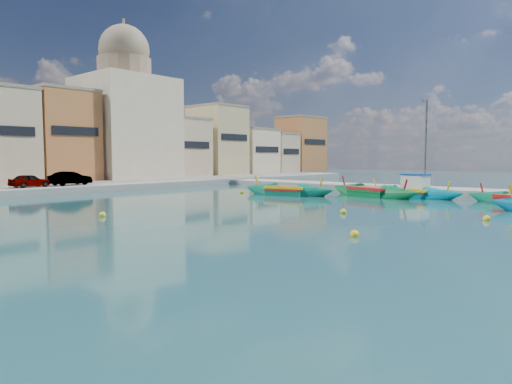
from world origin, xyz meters
TOP-DOWN VIEW (x-y plane):
  - ground at (0.00, 0.00)m, footprint 160.00×160.00m
  - east_quay at (18.00, 0.00)m, footprint 4.00×70.00m
  - north_quay at (0.00, 32.00)m, footprint 80.00×8.00m
  - north_townhouses at (6.68, 39.36)m, footprint 83.20×7.87m
  - church_block at (10.00, 40.00)m, footprint 10.00×10.00m
  - quay_street_lamp at (17.44, 6.00)m, footprint 1.18×0.16m
  - luzzu_turquoise_cabin at (13.05, 5.44)m, footprint 3.13×9.02m
  - luzzu_cyan_mid at (11.80, 8.01)m, footprint 4.39×9.23m
  - luzzu_green at (8.28, 13.79)m, footprint 3.64×8.50m
  - mooring_buoys at (1.87, 5.85)m, footprint 24.42×21.18m

SIDE VIEW (x-z plane):
  - ground at x=0.00m, z-range 0.00..0.00m
  - mooring_buoys at x=1.87m, z-range -0.10..0.26m
  - east_quay at x=18.00m, z-range 0.00..0.50m
  - luzzu_green at x=8.28m, z-range -1.02..1.58m
  - luzzu_cyan_mid at x=11.80m, z-range -1.05..1.61m
  - north_quay at x=0.00m, z-range 0.00..0.60m
  - luzzu_turquoise_cabin at x=13.05m, z-range -1.08..1.76m
  - quay_street_lamp at x=17.44m, z-range 0.34..8.34m
  - north_townhouses at x=6.68m, z-range -0.10..10.09m
  - church_block at x=10.00m, z-range -1.14..17.96m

